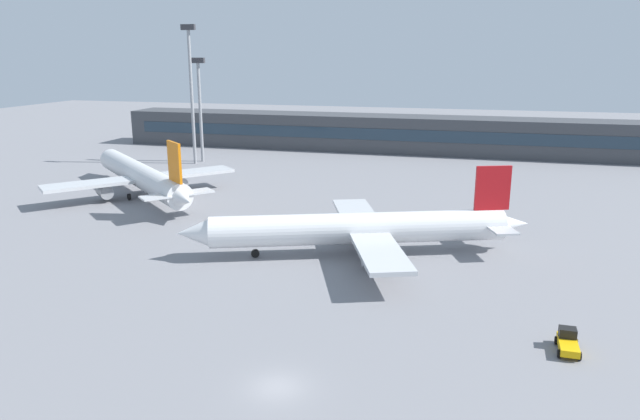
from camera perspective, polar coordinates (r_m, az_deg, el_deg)
ground_plane at (r=81.93m, az=5.08°, el=-2.38°), size 400.00×400.00×0.00m
terminal_building at (r=151.99m, az=10.03°, el=7.17°), size 158.89×12.13×9.00m
airplane_near at (r=72.93m, az=3.55°, el=-1.81°), size 42.09×30.16×10.85m
airplane_mid at (r=108.45m, az=-16.98°, el=3.22°), size 37.49×34.42×11.65m
baggage_tug_yellow at (r=54.79m, az=22.79°, el=-11.64°), size 1.85×3.62×1.75m
floodlight_tower_west at (r=138.79m, az=-11.51°, el=10.19°), size 3.20×0.80×23.36m
floodlight_tower_east at (r=136.07m, az=-12.32°, el=11.58°), size 3.20×0.80×30.34m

